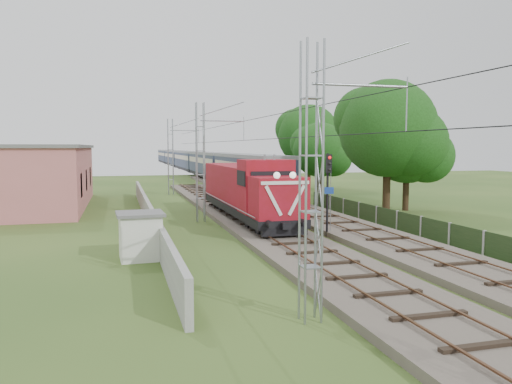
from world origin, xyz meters
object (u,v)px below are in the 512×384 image
object	(u,v)px
signal_post	(328,180)
relay_hut	(140,236)
locomotive	(247,190)
coach_rake	(189,160)

from	to	relation	value
signal_post	relay_hut	bearing A→B (deg)	-164.52
locomotive	coach_rake	size ratio (longest dim) A/B	0.14
locomotive	coach_rake	bearing A→B (deg)	85.68
locomotive	signal_post	bearing A→B (deg)	-66.70
locomotive	coach_rake	xyz separation A→B (m)	(5.00, 66.19, 0.41)
signal_post	coach_rake	bearing A→B (deg)	88.39
locomotive	relay_hut	distance (m)	12.26
coach_rake	relay_hut	size ratio (longest dim) A/B	54.46
locomotive	relay_hut	xyz separation A→B (m)	(-7.40, -9.71, -1.11)
locomotive	signal_post	size ratio (longest dim) A/B	3.52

